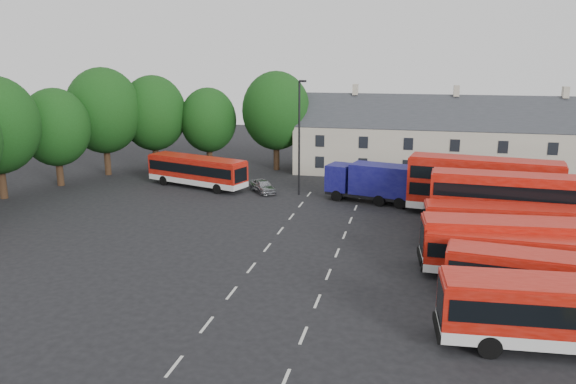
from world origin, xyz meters
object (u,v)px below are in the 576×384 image
(bus_row_a, at_px, (575,310))
(silver_car, at_px, (263,186))
(box_truck, at_px, (372,181))
(lamppost, at_px, (299,135))
(bus_dd_south, at_px, (509,200))

(bus_row_a, relative_size, silver_car, 3.12)
(box_truck, relative_size, lamppost, 0.78)
(bus_row_a, distance_m, silver_car, 34.35)
(bus_dd_south, bearing_deg, silver_car, 161.47)
(bus_dd_south, height_order, silver_car, bus_dd_south)
(lamppost, bearing_deg, bus_row_a, -55.33)
(bus_dd_south, bearing_deg, lamppost, 157.76)
(bus_row_a, height_order, bus_dd_south, bus_dd_south)
(silver_car, height_order, lamppost, lamppost)
(bus_row_a, xyz_separation_m, box_truck, (-11.10, 25.11, -0.02))
(bus_row_a, relative_size, box_truck, 1.41)
(bus_row_a, distance_m, lamppost, 32.23)
(silver_car, bearing_deg, bus_dd_south, -59.86)
(box_truck, xyz_separation_m, silver_car, (-10.80, 1.33, -1.35))
(silver_car, xyz_separation_m, lamppost, (3.69, -0.11, 5.21))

